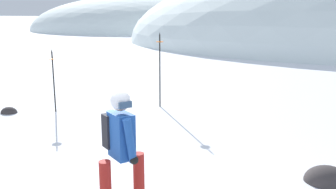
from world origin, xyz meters
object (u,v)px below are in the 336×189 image
object	(u,v)px
snowboarder_main	(121,151)
piste_marker_far	(53,76)
piste_marker_near	(160,65)
rock_small	(328,182)
rock_dark	(9,113)

from	to	relation	value
snowboarder_main	piste_marker_far	bearing A→B (deg)	130.85
piste_marker_near	rock_small	xyz separation A→B (m)	(4.00, -3.85, -1.19)
snowboarder_main	piste_marker_near	size ratio (longest dim) A/B	0.82
snowboarder_main	rock_small	xyz separation A→B (m)	(2.74, 1.85, -0.92)
piste_marker_near	piste_marker_far	distance (m)	2.87
piste_marker_far	rock_dark	xyz separation A→B (m)	(-1.13, -0.46, -0.97)
piste_marker_near	rock_small	bearing A→B (deg)	-43.92
piste_marker_far	rock_dark	world-z (taller)	piste_marker_far
piste_marker_far	piste_marker_near	bearing A→B (deg)	27.27
rock_dark	piste_marker_far	bearing A→B (deg)	22.01
piste_marker_far	rock_small	distance (m)	7.08
piste_marker_near	rock_dark	size ratio (longest dim) A/B	4.65
piste_marker_near	rock_dark	bearing A→B (deg)	-154.30
piste_marker_near	snowboarder_main	bearing A→B (deg)	-77.56
snowboarder_main	rock_small	distance (m)	3.43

